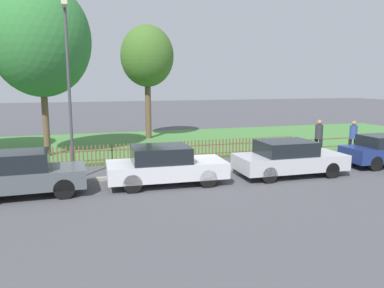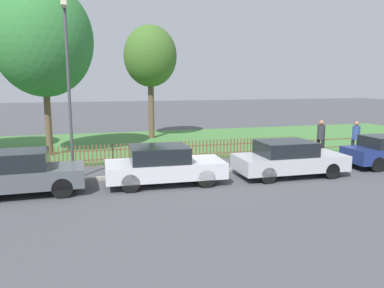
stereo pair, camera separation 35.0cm
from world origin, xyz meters
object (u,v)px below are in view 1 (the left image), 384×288
Objects in this scene: parked_car_black_saloon at (25,174)px; parked_car_navy_estate at (165,165)px; street_lamp at (68,74)px; tree_mid_park at (147,57)px; pedestrian_near_fence at (353,136)px; covered_motorcycle at (169,154)px; pedestrian_by_lamp at (319,136)px; tree_behind_motorcycle at (40,40)px; parked_car_red_compact at (289,158)px.

parked_car_navy_estate is (4.75, 0.05, -0.02)m from parked_car_black_saloon.
street_lamp is (-3.25, 1.52, 3.32)m from parked_car_navy_estate.
pedestrian_near_fence is (8.90, -9.10, -4.36)m from tree_mid_park.
parked_car_navy_estate is at bearing -97.51° from tree_mid_park.
covered_motorcycle is 7.92m from pedestrian_by_lamp.
tree_behind_motorcycle is at bearing 103.31° from street_lamp.
street_lamp is at bearing 33.37° from pedestrian_near_fence.
pedestrian_near_fence is (15.17, 2.51, 0.27)m from parked_car_black_saloon.
parked_car_black_saloon is 0.85× the size of parked_car_red_compact.
parked_car_black_saloon is 2.01× the size of pedestrian_by_lamp.
tree_behind_motorcycle is 7.59m from tree_mid_park.
pedestrian_near_fence reaches higher than parked_car_navy_estate.
pedestrian_by_lamp is (3.53, 2.98, 0.34)m from parked_car_red_compact.
parked_car_navy_estate is 5.08m from parked_car_red_compact.
tree_behind_motorcycle is at bearing 12.40° from pedestrian_near_fence.
street_lamp reaches higher than pedestrian_near_fence.
tree_mid_park is 4.10× the size of pedestrian_near_fence.
covered_motorcycle is (-4.36, 2.43, -0.05)m from parked_car_red_compact.
street_lamp is at bearing -171.57° from covered_motorcycle.
pedestrian_near_fence is at bearing 8.31° from parked_car_black_saloon.
tree_behind_motorcycle is at bearing -143.46° from tree_mid_park.
tree_behind_motorcycle is 1.16× the size of tree_mid_park.
pedestrian_by_lamp is at bearing 10.92° from parked_car_black_saloon.
pedestrian_near_fence is 0.27× the size of street_lamp.
tree_mid_park reaches higher than parked_car_navy_estate.
pedestrian_by_lamp is (7.08, -8.76, -4.32)m from tree_mid_park.
parked_car_navy_estate reaches higher than parked_car_red_compact.
parked_car_black_saloon is 3.95m from street_lamp.
parked_car_red_compact is at bearing -11.55° from street_lamp.
pedestrian_by_lamp reaches higher than parked_car_red_compact.
parked_car_black_saloon is 13.98m from tree_mid_park.
parked_car_black_saloon is 0.51× the size of tree_mid_park.
parked_car_navy_estate is 9.80m from tree_behind_motorcycle.
tree_behind_motorcycle reaches higher than covered_motorcycle.
street_lamp reaches higher than parked_car_black_saloon.
parked_car_black_saloon is at bearing -177.17° from parked_car_navy_estate.
street_lamp is (1.50, 1.56, 3.30)m from parked_car_black_saloon.
parked_car_black_saloon is at bearing -179.84° from parked_car_red_compact.
parked_car_navy_estate is 9.06m from pedestrian_by_lamp.
covered_motorcycle is 0.25× the size of tree_behind_motorcycle.
pedestrian_by_lamp is at bearing 6.14° from street_lamp.
covered_motorcycle is at bearing 151.86° from parked_car_red_compact.
covered_motorcycle is at bearing 21.64° from parked_car_black_saloon.
parked_car_black_saloon reaches higher than parked_car_red_compact.
tree_mid_park is 12.07m from pedestrian_by_lamp.
covered_motorcycle is 0.32× the size of street_lamp.
tree_mid_park is at bearing 18.09° from pedestrian_by_lamp.
parked_car_black_saloon is 15.38m from pedestrian_near_fence.
street_lamp is at bearing 75.29° from pedestrian_by_lamp.
parked_car_navy_estate is 10.71m from pedestrian_near_fence.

